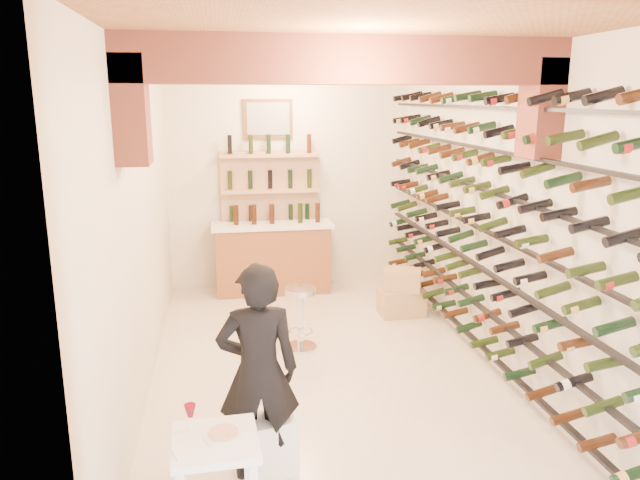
# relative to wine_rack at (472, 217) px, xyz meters

# --- Properties ---
(ground) EXTENTS (6.00, 6.00, 0.00)m
(ground) POSITION_rel_wine_rack_xyz_m (-1.53, 0.00, -1.55)
(ground) COLOR beige
(ground) RESTS_ON ground
(room_shell) EXTENTS (3.52, 6.02, 3.21)m
(room_shell) POSITION_rel_wine_rack_xyz_m (-1.53, -0.26, 0.70)
(room_shell) COLOR beige
(room_shell) RESTS_ON ground
(wine_rack) EXTENTS (0.32, 5.70, 2.56)m
(wine_rack) POSITION_rel_wine_rack_xyz_m (0.00, 0.00, 0.00)
(wine_rack) COLOR black
(wine_rack) RESTS_ON ground
(back_counter) EXTENTS (1.70, 0.62, 1.29)m
(back_counter) POSITION_rel_wine_rack_xyz_m (-1.83, 2.65, -1.02)
(back_counter) COLOR #96562E
(back_counter) RESTS_ON ground
(back_shelving) EXTENTS (1.40, 0.31, 2.73)m
(back_shelving) POSITION_rel_wine_rack_xyz_m (-1.83, 2.89, -0.38)
(back_shelving) COLOR tan
(back_shelving) RESTS_ON ground
(tasting_table) EXTENTS (0.54, 0.54, 0.90)m
(tasting_table) POSITION_rel_wine_rack_xyz_m (-2.62, -2.40, -0.94)
(tasting_table) COLOR white
(tasting_table) RESTS_ON ground
(white_stool) EXTENTS (0.44, 0.44, 0.44)m
(white_stool) POSITION_rel_wine_rack_xyz_m (-2.25, -1.65, -1.33)
(white_stool) COLOR white
(white_stool) RESTS_ON ground
(person) EXTENTS (0.60, 0.40, 1.63)m
(person) POSITION_rel_wine_rack_xyz_m (-2.31, -1.69, -0.73)
(person) COLOR black
(person) RESTS_ON ground
(chrome_barstool) EXTENTS (0.37, 0.37, 0.71)m
(chrome_barstool) POSITION_rel_wine_rack_xyz_m (-1.71, 0.55, -1.14)
(chrome_barstool) COLOR silver
(chrome_barstool) RESTS_ON ground
(crate_lower) EXTENTS (0.56, 0.39, 0.34)m
(crate_lower) POSITION_rel_wine_rack_xyz_m (-0.28, 1.40, -1.38)
(crate_lower) COLOR tan
(crate_lower) RESTS_ON ground
(crate_upper) EXTENTS (0.55, 0.46, 0.27)m
(crate_upper) POSITION_rel_wine_rack_xyz_m (-0.28, 1.40, -1.07)
(crate_upper) COLOR tan
(crate_upper) RESTS_ON crate_lower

